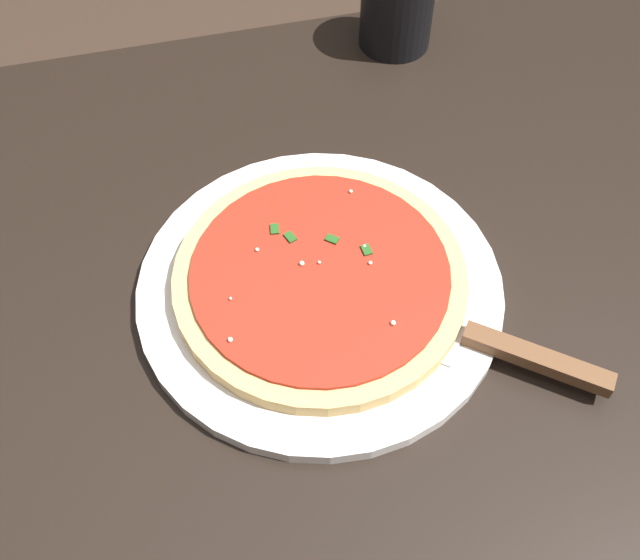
# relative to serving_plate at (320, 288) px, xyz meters

# --- Properties ---
(ground_plane) EXTENTS (5.00, 5.00, 0.00)m
(ground_plane) POSITION_rel_serving_plate_xyz_m (0.03, -0.03, -0.74)
(ground_plane) COLOR #38281E
(restaurant_table) EXTENTS (1.03, 0.89, 0.73)m
(restaurant_table) POSITION_rel_serving_plate_xyz_m (0.03, -0.03, -0.13)
(restaurant_table) COLOR black
(restaurant_table) RESTS_ON ground_plane
(serving_plate) EXTENTS (0.34, 0.34, 0.01)m
(serving_plate) POSITION_rel_serving_plate_xyz_m (0.00, 0.00, 0.00)
(serving_plate) COLOR white
(serving_plate) RESTS_ON restaurant_table
(pizza) EXTENTS (0.27, 0.27, 0.02)m
(pizza) POSITION_rel_serving_plate_xyz_m (-0.00, 0.00, 0.02)
(pizza) COLOR #DBB26B
(pizza) RESTS_ON serving_plate
(pizza_server) EXTENTS (0.20, 0.17, 0.01)m
(pizza_server) POSITION_rel_serving_plate_xyz_m (0.13, -0.10, 0.01)
(pizza_server) COLOR silver
(pizza_server) RESTS_ON serving_plate
(cup_tall_drink) EXTENTS (0.09, 0.09, 0.10)m
(cup_tall_drink) POSITION_rel_serving_plate_xyz_m (0.18, 0.34, 0.04)
(cup_tall_drink) COLOR black
(cup_tall_drink) RESTS_ON restaurant_table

